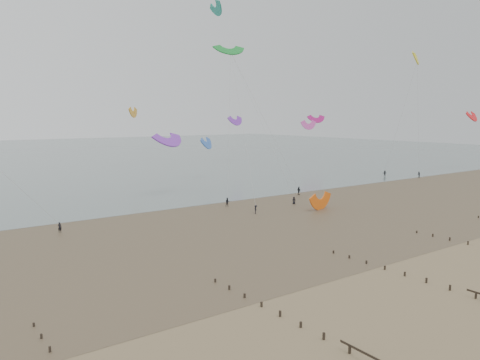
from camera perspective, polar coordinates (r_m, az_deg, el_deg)
name	(u,v)px	position (r m, az deg, el deg)	size (l,w,h in m)	color
ground	(393,288)	(51.61, 18.20, -12.37)	(500.00, 500.00, 0.00)	brown
sea_and_shore	(191,228)	(74.00, -5.96, -5.89)	(500.00, 665.00, 0.03)	#475654
kitesurfer_lead	(60,227)	(76.04, -21.12, -5.40)	(0.58, 0.38, 1.60)	black
kitesurfers	(314,189)	(108.43, 9.01, -1.13)	(151.26, 21.18, 1.86)	black
grounded_kite	(321,209)	(89.75, 9.82, -3.55)	(6.15, 3.22, 4.68)	#F35E0F
kites_airborne	(67,99)	(125.04, -20.37, 9.22)	(233.66, 111.67, 39.40)	#1730D6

